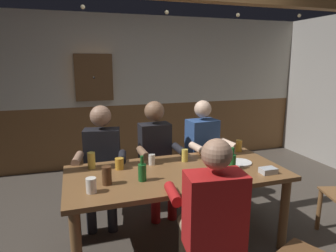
{
  "coord_description": "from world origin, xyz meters",
  "views": [
    {
      "loc": [
        -0.85,
        -2.27,
        1.71
      ],
      "look_at": [
        0.0,
        0.36,
        1.09
      ],
      "focal_mm": 31.61,
      "sensor_mm": 36.0,
      "label": 1
    }
  ],
  "objects": [
    {
      "name": "string_lights",
      "position": [
        0.0,
        0.4,
        2.16
      ],
      "size": [
        4.37,
        0.04,
        0.11
      ],
      "color": "#F9EAB2"
    },
    {
      "name": "dining_table",
      "position": [
        0.0,
        0.1,
        0.64
      ],
      "size": [
        1.95,
        0.91,
        0.73
      ],
      "color": "brown",
      "rests_on": "ground_plane"
    },
    {
      "name": "pint_glass_2",
      "position": [
        0.84,
        0.45,
        0.79
      ],
      "size": [
        0.07,
        0.07,
        0.13
      ],
      "primitive_type": "cylinder",
      "color": "gold",
      "rests_on": "dining_table"
    },
    {
      "name": "pint_glass_5",
      "position": [
        -0.76,
        -0.12,
        0.79
      ],
      "size": [
        0.08,
        0.08,
        0.12
      ],
      "primitive_type": "cylinder",
      "color": "white",
      "rests_on": "dining_table"
    },
    {
      "name": "pint_glass_0",
      "position": [
        -0.73,
        0.41,
        0.81
      ],
      "size": [
        0.07,
        0.07,
        0.15
      ],
      "primitive_type": "cylinder",
      "color": "#E5C64C",
      "rests_on": "dining_table"
    },
    {
      "name": "condiment_caddy",
      "position": [
        0.75,
        -0.2,
        0.76
      ],
      "size": [
        0.14,
        0.1,
        0.05
      ],
      "primitive_type": "cube",
      "color": "#B2B7BC",
      "rests_on": "dining_table"
    },
    {
      "name": "table_candle",
      "position": [
        0.37,
        -0.01,
        0.77
      ],
      "size": [
        0.04,
        0.04,
        0.08
      ],
      "primitive_type": "cylinder",
      "color": "#F9E08C",
      "rests_on": "dining_table"
    },
    {
      "name": "bottle_1",
      "position": [
        -0.35,
        -0.02,
        0.81
      ],
      "size": [
        0.07,
        0.07,
        0.22
      ],
      "color": "#195923",
      "rests_on": "dining_table"
    },
    {
      "name": "wall_dart_cabinet",
      "position": [
        -0.53,
        2.4,
        1.45
      ],
      "size": [
        0.56,
        0.15,
        0.7
      ],
      "color": "brown"
    },
    {
      "name": "pint_glass_1",
      "position": [
        -0.63,
        -0.01,
        0.81
      ],
      "size": [
        0.08,
        0.08,
        0.15
      ],
      "primitive_type": "cylinder",
      "color": "#4C2D19",
      "rests_on": "dining_table"
    },
    {
      "name": "person_1",
      "position": [
        0.0,
        0.79,
        0.7
      ],
      "size": [
        0.49,
        0.5,
        1.27
      ],
      "rotation": [
        0.0,
        0.0,
        3.17
      ],
      "color": "black",
      "rests_on": "ground_plane"
    },
    {
      "name": "pint_glass_3",
      "position": [
        -0.17,
        0.33,
        0.78
      ],
      "size": [
        0.06,
        0.06,
        0.1
      ],
      "primitive_type": "cylinder",
      "color": "white",
      "rests_on": "dining_table"
    },
    {
      "name": "back_wall_upper",
      "position": [
        0.0,
        2.53,
        1.7
      ],
      "size": [
        6.19,
        0.12,
        1.41
      ],
      "primitive_type": "cube",
      "color": "beige"
    },
    {
      "name": "pint_glass_4",
      "position": [
        0.16,
        0.33,
        0.79
      ],
      "size": [
        0.06,
        0.06,
        0.12
      ],
      "primitive_type": "cylinder",
      "color": "#E5C64C",
      "rests_on": "dining_table"
    },
    {
      "name": "person_2",
      "position": [
        0.59,
        0.78,
        0.68
      ],
      "size": [
        0.51,
        0.56,
        1.25
      ],
      "rotation": [
        0.0,
        0.0,
        3.24
      ],
      "color": "#2D4C84",
      "rests_on": "ground_plane"
    },
    {
      "name": "back_wall_wainscot",
      "position": [
        0.0,
        2.53,
        0.5
      ],
      "size": [
        6.19,
        0.12,
        0.99
      ],
      "primitive_type": "cube",
      "color": "brown",
      "rests_on": "ground_plane"
    },
    {
      "name": "plate_0",
      "position": [
        0.65,
        0.11,
        0.74
      ],
      "size": [
        0.22,
        0.22,
        0.01
      ],
      "primitive_type": "cylinder",
      "color": "white",
      "rests_on": "dining_table"
    },
    {
      "name": "pint_glass_6",
      "position": [
        -0.49,
        0.31,
        0.78
      ],
      "size": [
        0.08,
        0.08,
        0.1
      ],
      "primitive_type": "cylinder",
      "color": "gold",
      "rests_on": "dining_table"
    },
    {
      "name": "person_0",
      "position": [
        -0.6,
        0.78,
        0.69
      ],
      "size": [
        0.56,
        0.56,
        1.25
      ],
      "rotation": [
        0.0,
        0.0,
        2.95
      ],
      "color": "black",
      "rests_on": "ground_plane"
    },
    {
      "name": "ground_plane",
      "position": [
        0.0,
        0.0,
        0.0
      ],
      "size": [
        7.43,
        7.43,
        0.0
      ],
      "primitive_type": "plane",
      "color": "#423A33"
    },
    {
      "name": "person_3",
      "position": [
        0.01,
        -0.59,
        0.67
      ],
      "size": [
        0.56,
        0.56,
        1.22
      ],
      "rotation": [
        0.0,
        0.0,
        -0.11
      ],
      "color": "#AD1919",
      "rests_on": "ground_plane"
    },
    {
      "name": "bottle_0",
      "position": [
        0.49,
        -0.02,
        0.81
      ],
      "size": [
        0.07,
        0.07,
        0.21
      ],
      "color": "#195923",
      "rests_on": "dining_table"
    }
  ]
}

